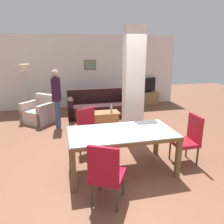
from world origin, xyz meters
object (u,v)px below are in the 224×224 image
at_px(dining_chair_far_left, 89,130).
at_px(sofa, 98,107).
at_px(dining_chair_head_right, 188,138).
at_px(armchair, 41,113).
at_px(coffee_table, 106,118).
at_px(tv_stand, 146,98).
at_px(standing_person, 56,95).
at_px(floor_lamp, 26,72).
at_px(dining_chair_near_left, 106,172).
at_px(bottle, 111,109).
at_px(tv_screen, 147,85).
at_px(dining_table, 122,139).

relative_size(dining_chair_far_left, sofa, 0.48).
distance_m(dining_chair_head_right, armchair, 4.51).
xyz_separation_m(dining_chair_head_right, coffee_table, (-1.12, 2.60, -0.33)).
bearing_deg(tv_stand, standing_person, -150.81).
distance_m(armchair, floor_lamp, 1.54).
xyz_separation_m(dining_chair_near_left, coffee_table, (0.72, 3.45, -0.33)).
xyz_separation_m(bottle, tv_stand, (1.96, 2.12, -0.23)).
height_order(sofa, bottle, sofa).
bearing_deg(armchair, sofa, -132.49).
bearing_deg(bottle, coffee_table, 158.20).
xyz_separation_m(dining_chair_near_left, tv_stand, (2.83, 5.51, -0.27)).
distance_m(sofa, floor_lamp, 2.65).
bearing_deg(tv_screen, tv_stand, 180.00).
bearing_deg(standing_person, sofa, 126.93).
bearing_deg(sofa, tv_stand, -153.01).
relative_size(dining_table, dining_chair_far_left, 1.96).
bearing_deg(dining_chair_far_left, sofa, -131.29).
height_order(sofa, floor_lamp, floor_lamp).
bearing_deg(dining_chair_head_right, sofa, 18.50).
xyz_separation_m(armchair, coffee_table, (1.90, -0.74, -0.09)).
height_order(dining_chair_far_left, standing_person, standing_person).
bearing_deg(tv_screen, armchair, -2.61).
distance_m(bottle, tv_stand, 2.90).
xyz_separation_m(dining_chair_far_left, standing_person, (-0.67, 1.81, 0.43)).
bearing_deg(tv_stand, bottle, -132.74).
height_order(dining_table, tv_screen, tv_screen).
bearing_deg(coffee_table, armchair, 158.76).
distance_m(dining_chair_near_left, floor_lamp, 5.43).
relative_size(dining_table, bottle, 7.80).
bearing_deg(tv_stand, armchair, -161.79).
distance_m(dining_table, dining_chair_near_left, 0.98).
distance_m(armchair, coffee_table, 2.04).
bearing_deg(standing_person, dining_chair_head_right, 47.11).
xyz_separation_m(coffee_table, floor_lamp, (-2.36, 1.64, 1.25)).
xyz_separation_m(dining_table, floor_lamp, (-2.11, 4.23, 0.81)).
relative_size(dining_table, dining_chair_head_right, 1.96).
bearing_deg(armchair, coffee_table, -160.20).
height_order(sofa, coffee_table, sofa).
relative_size(sofa, tv_stand, 2.07).
bearing_deg(floor_lamp, bottle, -34.07).
bearing_deg(bottle, armchair, 158.72).
height_order(tv_stand, floor_lamp, floor_lamp).
relative_size(dining_chair_far_left, standing_person, 0.59).
bearing_deg(dining_chair_far_left, tv_screen, -154.58).
height_order(dining_chair_head_right, tv_screen, tv_screen).
bearing_deg(standing_person, bottle, 88.14).
xyz_separation_m(sofa, tv_screen, (2.19, 1.11, 0.48)).
xyz_separation_m(dining_chair_near_left, floor_lamp, (-1.64, 5.09, 0.92)).
bearing_deg(armchair, bottle, -160.25).
bearing_deg(dining_table, dining_chair_far_left, 117.68).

